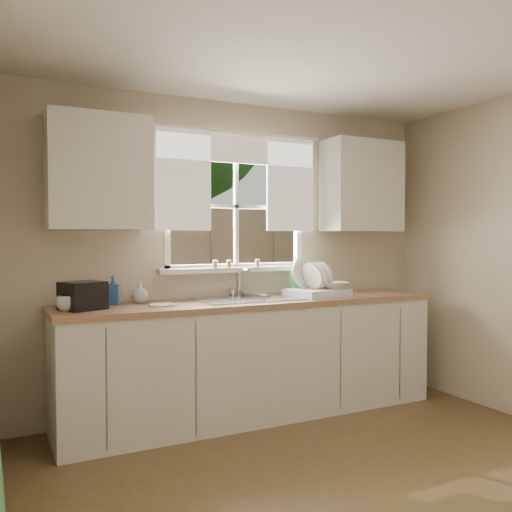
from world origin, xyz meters
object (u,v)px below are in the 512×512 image
soap_bottle_a (296,277)px  black_appliance (83,296)px  dish_rack (317,289)px  cup (67,303)px

soap_bottle_a → black_appliance: (-1.75, -0.14, -0.06)m
soap_bottle_a → black_appliance: soap_bottle_a is taller
dish_rack → cup: 1.96m
dish_rack → soap_bottle_a: size_ratio=1.69×
dish_rack → cup: bearing=-179.3°
soap_bottle_a → dish_rack: bearing=-65.0°
soap_bottle_a → cup: soap_bottle_a is taller
dish_rack → cup: (-1.96, -0.02, -0.01)m
dish_rack → black_appliance: bearing=179.4°
dish_rack → black_appliance: dish_rack is taller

